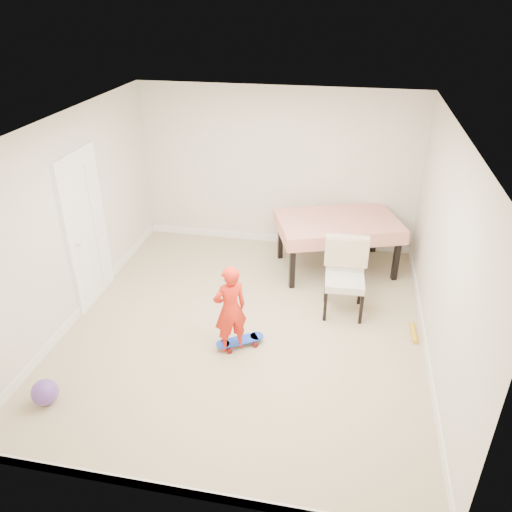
% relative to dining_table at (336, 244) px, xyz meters
% --- Properties ---
extents(ground, '(5.00, 5.00, 0.00)m').
position_rel_dining_table_xyz_m(ground, '(-1.05, -1.76, -0.42)').
color(ground, tan).
rests_on(ground, ground).
extents(ceiling, '(4.50, 5.00, 0.04)m').
position_rel_dining_table_xyz_m(ceiling, '(-1.05, -1.76, 2.16)').
color(ceiling, white).
rests_on(ceiling, wall_back).
extents(wall_back, '(4.50, 0.04, 2.60)m').
position_rel_dining_table_xyz_m(wall_back, '(-1.05, 0.72, 0.88)').
color(wall_back, beige).
rests_on(wall_back, ground).
extents(wall_front, '(4.50, 0.04, 2.60)m').
position_rel_dining_table_xyz_m(wall_front, '(-1.05, -4.24, 0.88)').
color(wall_front, beige).
rests_on(wall_front, ground).
extents(wall_left, '(0.04, 5.00, 2.60)m').
position_rel_dining_table_xyz_m(wall_left, '(-3.28, -1.76, 0.88)').
color(wall_left, beige).
rests_on(wall_left, ground).
extents(wall_right, '(0.04, 5.00, 2.60)m').
position_rel_dining_table_xyz_m(wall_right, '(1.18, -1.76, 0.88)').
color(wall_right, beige).
rests_on(wall_right, ground).
extents(door, '(0.11, 0.94, 2.11)m').
position_rel_dining_table_xyz_m(door, '(-3.27, -1.46, 0.61)').
color(door, white).
rests_on(door, ground).
extents(baseboard_back, '(4.50, 0.02, 0.12)m').
position_rel_dining_table_xyz_m(baseboard_back, '(-1.05, 0.73, -0.36)').
color(baseboard_back, white).
rests_on(baseboard_back, ground).
extents(baseboard_front, '(4.50, 0.02, 0.12)m').
position_rel_dining_table_xyz_m(baseboard_front, '(-1.05, -4.25, -0.36)').
color(baseboard_front, white).
rests_on(baseboard_front, ground).
extents(baseboard_left, '(0.02, 5.00, 0.12)m').
position_rel_dining_table_xyz_m(baseboard_left, '(-3.29, -1.76, -0.36)').
color(baseboard_left, white).
rests_on(baseboard_left, ground).
extents(baseboard_right, '(0.02, 5.00, 0.12)m').
position_rel_dining_table_xyz_m(baseboard_right, '(1.19, -1.76, -0.36)').
color(baseboard_right, white).
rests_on(baseboard_right, ground).
extents(dining_table, '(2.03, 1.63, 0.83)m').
position_rel_dining_table_xyz_m(dining_table, '(0.00, 0.00, 0.00)').
color(dining_table, '#B31109').
rests_on(dining_table, ground).
extents(dining_chair, '(0.59, 0.67, 1.04)m').
position_rel_dining_table_xyz_m(dining_chair, '(0.16, -1.18, 0.10)').
color(dining_chair, silver).
rests_on(dining_chair, ground).
extents(skateboard, '(0.63, 0.51, 0.09)m').
position_rel_dining_table_xyz_m(skateboard, '(-1.04, -2.15, -0.37)').
color(skateboard, blue).
rests_on(skateboard, ground).
extents(child, '(0.49, 0.46, 1.12)m').
position_rel_dining_table_xyz_m(child, '(-1.12, -2.25, 0.15)').
color(child, red).
rests_on(child, ground).
extents(balloon, '(0.28, 0.28, 0.28)m').
position_rel_dining_table_xyz_m(balloon, '(-2.85, -3.47, -0.28)').
color(balloon, '#6844A3').
rests_on(balloon, ground).
extents(foam_toy, '(0.08, 0.40, 0.06)m').
position_rel_dining_table_xyz_m(foam_toy, '(1.08, -1.52, -0.39)').
color(foam_toy, gold).
rests_on(foam_toy, ground).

